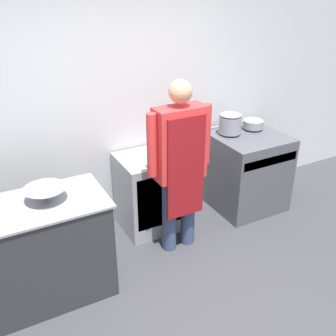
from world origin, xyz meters
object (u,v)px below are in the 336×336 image
at_px(person_cook, 180,159).
at_px(stock_pot, 230,123).
at_px(mixing_bowl, 46,194).
at_px(sauce_pot, 253,124).
at_px(fridge_unit, 148,193).
at_px(stove, 246,171).

height_order(person_cook, stock_pot, person_cook).
distance_m(mixing_bowl, stock_pot, 2.22).
bearing_deg(stock_pot, person_cook, -152.49).
xyz_separation_m(mixing_bowl, sauce_pot, (2.49, 0.51, -0.01)).
height_order(fridge_unit, sauce_pot, sauce_pot).
relative_size(fridge_unit, person_cook, 0.48).
xyz_separation_m(stove, sauce_pot, (0.16, 0.14, 0.51)).
bearing_deg(stove, sauce_pot, 41.21).
bearing_deg(fridge_unit, mixing_bowl, -155.74).
bearing_deg(sauce_pot, stove, -138.79).
xyz_separation_m(fridge_unit, stock_pot, (1.04, 0.01, 0.61)).
relative_size(stock_pot, sauce_pot, 1.07).
xyz_separation_m(person_cook, mixing_bowl, (-1.24, -0.04, -0.02)).
bearing_deg(stock_pot, sauce_pot, 0.00).
height_order(stove, fridge_unit, stove).
height_order(mixing_bowl, sauce_pot, mixing_bowl).
distance_m(person_cook, sauce_pot, 1.34).
bearing_deg(mixing_bowl, stove, 9.22).
xyz_separation_m(person_cook, sauce_pot, (1.25, 0.48, -0.03)).
distance_m(stove, fridge_unit, 1.22).
height_order(stove, stock_pot, stock_pot).
bearing_deg(person_cook, sauce_pot, 20.94).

